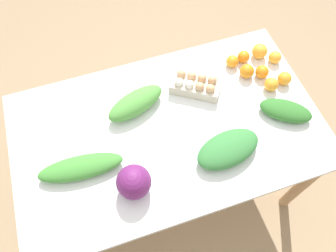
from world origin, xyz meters
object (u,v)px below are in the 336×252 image
object	(u,v)px
egg_carton	(195,85)
orange_6	(275,57)
greens_bunch_kale	(136,103)
orange_5	(271,85)
orange_0	(243,57)
orange_4	(284,79)
greens_bunch_scallion	(228,149)
orange_3	(247,71)
orange_1	(262,72)
orange_2	(260,51)
greens_bunch_dandelion	(81,167)
orange_7	(232,61)
cabbage_purple	(134,182)
greens_bunch_chard	(286,111)

from	to	relation	value
egg_carton	orange_6	world-z (taller)	egg_carton
greens_bunch_kale	orange_5	xyz separation A→B (m)	(-0.68, 0.10, -0.01)
egg_carton	orange_0	distance (m)	0.32
orange_4	orange_6	bearing A→B (deg)	-98.20
greens_bunch_scallion	greens_bunch_kale	size ratio (longest dim) A/B	1.02
orange_4	orange_6	world-z (taller)	orange_4
orange_3	orange_0	bearing A→B (deg)	-105.55
greens_bunch_kale	orange_3	size ratio (longest dim) A/B	4.11
orange_0	orange_3	world-z (taller)	orange_3
orange_1	orange_6	size ratio (longest dim) A/B	1.03
orange_0	orange_2	xyz separation A→B (m)	(-0.09, -0.00, 0.01)
greens_bunch_dandelion	orange_7	distance (m)	0.93
orange_5	greens_bunch_kale	bearing A→B (deg)	-8.64
orange_5	orange_6	xyz separation A→B (m)	(-0.10, -0.15, -0.00)
orange_1	orange_7	world-z (taller)	orange_1
cabbage_purple	egg_carton	world-z (taller)	cabbage_purple
cabbage_purple	orange_0	distance (m)	0.89
greens_bunch_scallion	greens_bunch_kale	distance (m)	0.49
greens_bunch_dandelion	orange_0	size ratio (longest dim) A/B	5.80
orange_4	greens_bunch_chard	bearing A→B (deg)	63.44
cabbage_purple	greens_bunch_kale	world-z (taller)	cabbage_purple
orange_3	orange_7	xyz separation A→B (m)	(0.04, -0.09, -0.00)
egg_carton	orange_2	bearing A→B (deg)	-133.60
orange_7	greens_bunch_chard	bearing A→B (deg)	108.18
greens_bunch_kale	orange_0	distance (m)	0.63
greens_bunch_dandelion	orange_7	bearing A→B (deg)	-158.92
greens_bunch_dandelion	orange_1	size ratio (longest dim) A/B	5.50
orange_4	orange_7	xyz separation A→B (m)	(0.20, -0.19, -0.00)
orange_4	orange_5	distance (m)	0.08
cabbage_purple	orange_3	size ratio (longest dim) A/B	2.02
cabbage_purple	orange_2	size ratio (longest dim) A/B	1.83
orange_4	orange_3	bearing A→B (deg)	-32.15
greens_bunch_chard	orange_3	bearing A→B (deg)	-74.45
greens_bunch_kale	orange_2	xyz separation A→B (m)	(-0.72, -0.11, -0.01)
greens_bunch_chard	orange_6	bearing A→B (deg)	-108.75
greens_bunch_chard	orange_2	world-z (taller)	orange_2
greens_bunch_chard	orange_7	world-z (taller)	greens_bunch_chard
greens_bunch_scallion	greens_bunch_kale	world-z (taller)	greens_bunch_kale
orange_1	orange_3	bearing A→B (deg)	-20.01
greens_bunch_scallion	orange_0	bearing A→B (deg)	-122.19
greens_bunch_scallion	orange_2	size ratio (longest dim) A/B	3.78
orange_2	orange_6	bearing A→B (deg)	136.36
orange_1	orange_6	distance (m)	0.13
cabbage_purple	orange_7	bearing A→B (deg)	-143.92
egg_carton	orange_1	size ratio (longest dim) A/B	4.00
cabbage_purple	orange_2	bearing A→B (deg)	-148.99
greens_bunch_scallion	orange_0	world-z (taller)	greens_bunch_scallion
greens_bunch_chard	orange_5	xyz separation A→B (m)	(-0.00, -0.16, 0.00)
greens_bunch_kale	greens_bunch_chard	size ratio (longest dim) A/B	1.20
orange_0	orange_7	bearing A→B (deg)	8.21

